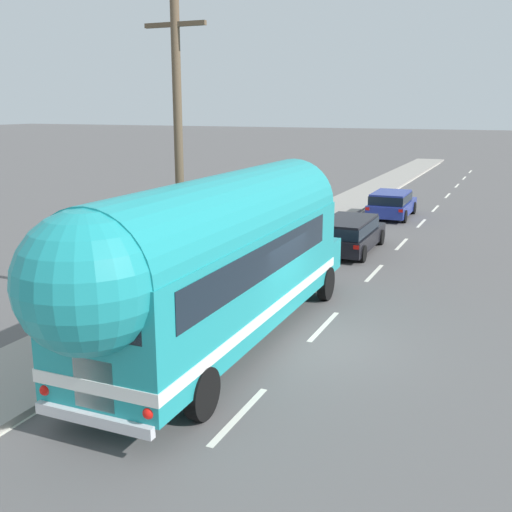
{
  "coord_description": "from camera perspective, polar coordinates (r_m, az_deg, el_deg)",
  "views": [
    {
      "loc": [
        4.47,
        -13.34,
        5.62
      ],
      "look_at": [
        -1.94,
        1.29,
        1.72
      ],
      "focal_mm": 43.0,
      "sensor_mm": 36.0,
      "label": 1
    }
  ],
  "objects": [
    {
      "name": "utility_pole",
      "position": [
        17.05,
        -7.2,
        9.59
      ],
      "size": [
        1.8,
        0.24,
        8.5
      ],
      "color": "brown",
      "rests_on": "ground"
    },
    {
      "name": "painted_bus",
      "position": [
        13.93,
        -3.73,
        -0.09
      ],
      "size": [
        2.68,
        12.36,
        4.12
      ],
      "color": "teal",
      "rests_on": "ground"
    },
    {
      "name": "car_lead",
      "position": [
        24.44,
        8.63,
        2.19
      ],
      "size": [
        2.03,
        4.66,
        1.37
      ],
      "color": "black",
      "rests_on": "ground"
    },
    {
      "name": "ground_plane",
      "position": [
        15.15,
        4.83,
        -8.1
      ],
      "size": [
        300.0,
        300.0,
        0.0
      ],
      "primitive_type": "plane",
      "color": "#565454"
    },
    {
      "name": "car_second",
      "position": [
        32.57,
        12.48,
        4.86
      ],
      "size": [
        2.03,
        4.27,
        1.37
      ],
      "color": "navy",
      "rests_on": "ground"
    },
    {
      "name": "lane_markings",
      "position": [
        27.68,
        8.54,
        1.86
      ],
      "size": [
        3.71,
        80.0,
        0.01
      ],
      "color": "silver",
      "rests_on": "ground"
    },
    {
      "name": "sidewalk_slab",
      "position": [
        25.78,
        1.62,
        1.3
      ],
      "size": [
        2.77,
        90.0,
        0.15
      ],
      "primitive_type": "cube",
      "color": "gray",
      "rests_on": "ground"
    }
  ]
}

